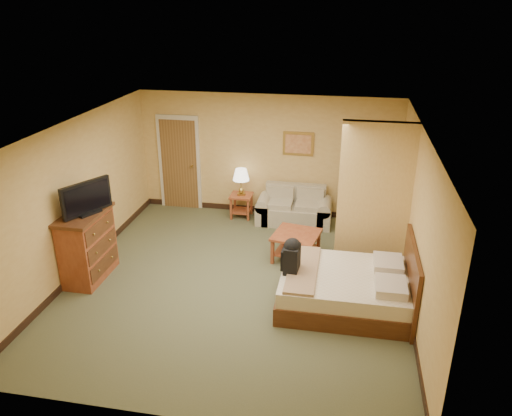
% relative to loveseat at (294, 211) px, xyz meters
% --- Properties ---
extents(floor, '(6.00, 6.00, 0.00)m').
position_rel_loveseat_xyz_m(floor, '(-0.65, -2.57, -0.25)').
color(floor, '#505436').
rests_on(floor, ground).
extents(ceiling, '(6.00, 6.00, 0.00)m').
position_rel_loveseat_xyz_m(ceiling, '(-0.65, -2.57, 2.35)').
color(ceiling, white).
rests_on(ceiling, back_wall).
extents(back_wall, '(5.50, 0.02, 2.60)m').
position_rel_loveseat_xyz_m(back_wall, '(-0.65, 0.43, 1.05)').
color(back_wall, tan).
rests_on(back_wall, floor).
extents(left_wall, '(0.02, 6.00, 2.60)m').
position_rel_loveseat_xyz_m(left_wall, '(-3.40, -2.57, 1.05)').
color(left_wall, tan).
rests_on(left_wall, floor).
extents(right_wall, '(0.02, 6.00, 2.60)m').
position_rel_loveseat_xyz_m(right_wall, '(2.10, -2.57, 1.05)').
color(right_wall, tan).
rests_on(right_wall, floor).
extents(partition, '(1.20, 0.15, 2.60)m').
position_rel_loveseat_xyz_m(partition, '(1.50, -1.64, 1.05)').
color(partition, tan).
rests_on(partition, floor).
extents(door, '(0.94, 0.16, 2.10)m').
position_rel_loveseat_xyz_m(door, '(-2.60, 0.40, 0.78)').
color(door, beige).
rests_on(door, floor).
extents(baseboard, '(5.50, 0.02, 0.12)m').
position_rel_loveseat_xyz_m(baseboard, '(-0.65, 0.42, -0.19)').
color(baseboard, black).
rests_on(baseboard, floor).
extents(loveseat, '(1.55, 0.72, 0.78)m').
position_rel_loveseat_xyz_m(loveseat, '(0.00, 0.00, 0.00)').
color(loveseat, tan).
rests_on(loveseat, floor).
extents(side_table, '(0.46, 0.46, 0.51)m').
position_rel_loveseat_xyz_m(side_table, '(-1.15, 0.08, 0.08)').
color(side_table, brown).
rests_on(side_table, floor).
extents(table_lamp, '(0.35, 0.35, 0.58)m').
position_rel_loveseat_xyz_m(table_lamp, '(-1.15, 0.08, 0.69)').
color(table_lamp, '#B09240').
rests_on(table_lamp, side_table).
extents(coffee_table, '(0.91, 0.91, 0.50)m').
position_rel_loveseat_xyz_m(coffee_table, '(0.22, -1.58, 0.11)').
color(coffee_table, brown).
rests_on(coffee_table, floor).
extents(wall_picture, '(0.64, 0.04, 0.50)m').
position_rel_loveseat_xyz_m(wall_picture, '(0.00, 0.41, 1.35)').
color(wall_picture, '#B78E3F').
rests_on(wall_picture, back_wall).
extents(dresser, '(0.58, 1.11, 1.19)m').
position_rel_loveseat_xyz_m(dresser, '(-3.13, -2.86, 0.34)').
color(dresser, brown).
rests_on(dresser, floor).
extents(tv, '(0.47, 0.81, 0.54)m').
position_rel_loveseat_xyz_m(tv, '(-3.03, -2.86, 1.19)').
color(tv, black).
rests_on(tv, dresser).
extents(bed, '(1.97, 1.67, 1.08)m').
position_rel_loveseat_xyz_m(bed, '(1.17, -2.91, 0.04)').
color(bed, '#452210').
rests_on(bed, floor).
extents(backpack, '(0.26, 0.34, 0.56)m').
position_rel_loveseat_xyz_m(backpack, '(0.29, -2.97, 0.57)').
color(backpack, black).
rests_on(backpack, bed).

